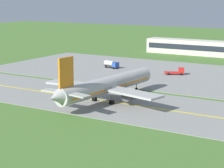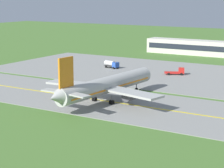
{
  "view_description": "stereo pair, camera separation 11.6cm",
  "coord_description": "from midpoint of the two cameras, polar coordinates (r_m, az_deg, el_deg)",
  "views": [
    {
      "loc": [
        55.67,
        -85.34,
        25.38
      ],
      "look_at": [
        3.23,
        2.28,
        4.0
      ],
      "focal_mm": 67.41,
      "sensor_mm": 36.0,
      "label": 1
    },
    {
      "loc": [
        55.77,
        -85.29,
        25.38
      ],
      "look_at": [
        3.23,
        2.28,
        4.0
      ],
      "focal_mm": 67.41,
      "sensor_mm": 36.0,
      "label": 2
    }
  ],
  "objects": [
    {
      "name": "taxiway_centreline",
      "position": [
        104.99,
        -2.12,
        -2.11
      ],
      "size": [
        220.0,
        0.6,
        0.01
      ],
      "primitive_type": "cube",
      "color": "yellow",
      "rests_on": "taxiway_strip"
    },
    {
      "name": "service_truck_catering",
      "position": [
        139.49,
        8.9,
        1.69
      ],
      "size": [
        6.67,
        4.57,
        2.59
      ],
      "color": "red",
      "rests_on": "ground"
    },
    {
      "name": "airplane_lead",
      "position": [
        102.25,
        -0.7,
        -0.17
      ],
      "size": [
        32.4,
        39.66,
        12.7
      ],
      "color": "#ADADA8",
      "rests_on": "ground"
    },
    {
      "name": "ground_plane",
      "position": [
        105.01,
        -2.12,
        -2.17
      ],
      "size": [
        500.0,
        500.0,
        0.0
      ],
      "primitive_type": "plane",
      "color": "#47702D"
    },
    {
      "name": "taxiway_strip",
      "position": [
        105.0,
        -2.12,
        -2.14
      ],
      "size": [
        240.0,
        28.0,
        0.1
      ],
      "primitive_type": "cube",
      "color": "gray",
      "rests_on": "ground"
    },
    {
      "name": "apron_pad",
      "position": [
        137.63,
        11.02,
        1.0
      ],
      "size": [
        140.0,
        52.0,
        0.1
      ],
      "primitive_type": "cube",
      "color": "gray",
      "rests_on": "ground"
    },
    {
      "name": "terminal_building",
      "position": [
        187.46,
        13.53,
        4.71
      ],
      "size": [
        59.51,
        8.11,
        7.59
      ],
      "color": "beige",
      "rests_on": "ground"
    },
    {
      "name": "service_truck_baggage",
      "position": [
        150.81,
        -0.04,
        2.73
      ],
      "size": [
        6.33,
        3.57,
        2.65
      ],
      "color": "#264CA5",
      "rests_on": "ground"
    }
  ]
}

